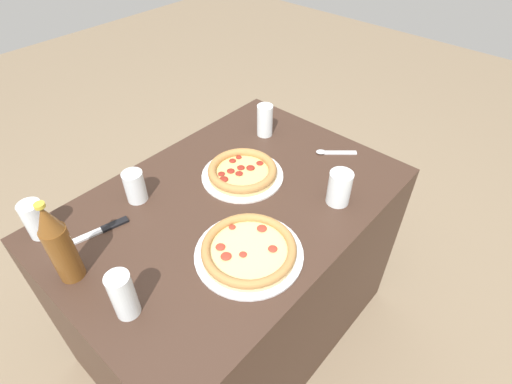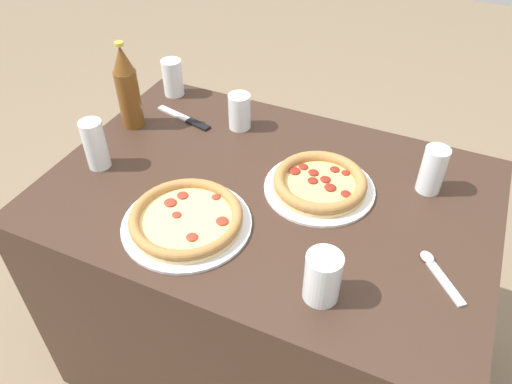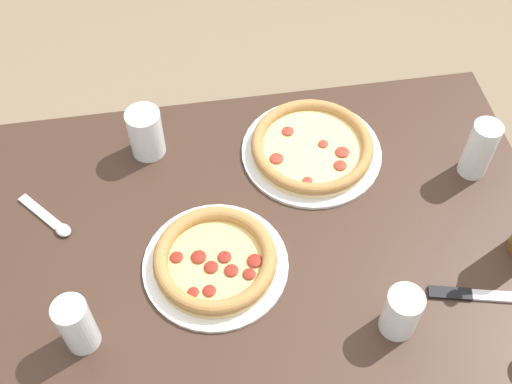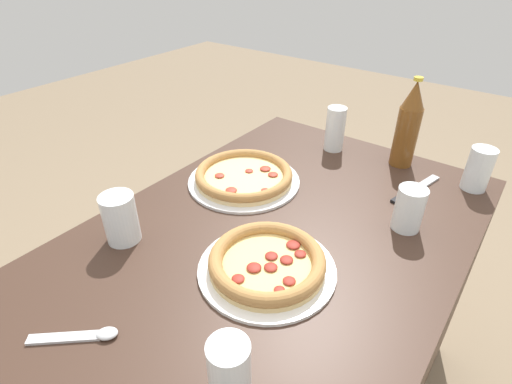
{
  "view_description": "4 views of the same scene",
  "coord_description": "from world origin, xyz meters",
  "px_view_note": "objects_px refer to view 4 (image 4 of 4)",
  "views": [
    {
      "loc": [
        0.68,
        0.72,
        1.69
      ],
      "look_at": [
        -0.03,
        0.09,
        0.85
      ],
      "focal_mm": 28.0,
      "sensor_mm": 36.0,
      "label": 1
    },
    {
      "loc": [
        -0.39,
        0.93,
        1.65
      ],
      "look_at": [
        0.0,
        0.07,
        0.82
      ],
      "focal_mm": 35.0,
      "sensor_mm": 36.0,
      "label": 2
    },
    {
      "loc": [
        -0.15,
        -0.72,
        1.91
      ],
      "look_at": [
        -0.02,
        0.06,
        0.85
      ],
      "focal_mm": 45.0,
      "sensor_mm": 36.0,
      "label": 3
    },
    {
      "loc": [
        -0.64,
        -0.41,
        1.38
      ],
      "look_at": [
        0.0,
        0.07,
        0.86
      ],
      "focal_mm": 28.0,
      "sensor_mm": 36.0,
      "label": 4
    }
  ],
  "objects_px": {
    "glass_cola": "(230,378)",
    "spoon": "(85,336)",
    "pizza_pepperoni": "(267,263)",
    "knife": "(414,191)",
    "glass_water": "(335,131)",
    "pizza_salami": "(244,176)",
    "glass_orange_juice": "(478,171)",
    "glass_mango_juice": "(409,210)",
    "beer_bottle": "(408,125)",
    "glass_lemonade": "(121,220)"
  },
  "relations": [
    {
      "from": "glass_lemonade",
      "to": "knife",
      "type": "distance_m",
      "value": 0.78
    },
    {
      "from": "pizza_salami",
      "to": "spoon",
      "type": "relative_size",
      "value": 2.39
    },
    {
      "from": "glass_cola",
      "to": "beer_bottle",
      "type": "bearing_deg",
      "value": 4.0
    },
    {
      "from": "glass_mango_juice",
      "to": "glass_lemonade",
      "type": "bearing_deg",
      "value": 130.62
    },
    {
      "from": "glass_mango_juice",
      "to": "beer_bottle",
      "type": "height_order",
      "value": "beer_bottle"
    },
    {
      "from": "glass_mango_juice",
      "to": "pizza_salami",
      "type": "bearing_deg",
      "value": 99.03
    },
    {
      "from": "pizza_pepperoni",
      "to": "glass_mango_juice",
      "type": "relative_size",
      "value": 2.66
    },
    {
      "from": "pizza_salami",
      "to": "glass_orange_juice",
      "type": "xyz_separation_m",
      "value": [
        0.36,
        -0.53,
        0.04
      ]
    },
    {
      "from": "glass_mango_juice",
      "to": "knife",
      "type": "relative_size",
      "value": 0.53
    },
    {
      "from": "knife",
      "to": "glass_water",
      "type": "bearing_deg",
      "value": 71.87
    },
    {
      "from": "pizza_pepperoni",
      "to": "knife",
      "type": "relative_size",
      "value": 1.4
    },
    {
      "from": "glass_orange_juice",
      "to": "knife",
      "type": "distance_m",
      "value": 0.18
    },
    {
      "from": "pizza_pepperoni",
      "to": "beer_bottle",
      "type": "relative_size",
      "value": 1.08
    },
    {
      "from": "spoon",
      "to": "glass_orange_juice",
      "type": "bearing_deg",
      "value": -24.55
    },
    {
      "from": "glass_water",
      "to": "glass_mango_juice",
      "type": "relative_size",
      "value": 1.3
    },
    {
      "from": "glass_cola",
      "to": "pizza_pepperoni",
      "type": "bearing_deg",
      "value": 24.59
    },
    {
      "from": "glass_lemonade",
      "to": "beer_bottle",
      "type": "distance_m",
      "value": 0.85
    },
    {
      "from": "pizza_pepperoni",
      "to": "glass_orange_juice",
      "type": "distance_m",
      "value": 0.67
    },
    {
      "from": "glass_orange_juice",
      "to": "glass_cola",
      "type": "bearing_deg",
      "value": 170.15
    },
    {
      "from": "glass_water",
      "to": "beer_bottle",
      "type": "bearing_deg",
      "value": -80.71
    },
    {
      "from": "pizza_salami",
      "to": "glass_water",
      "type": "height_order",
      "value": "glass_water"
    },
    {
      "from": "glass_cola",
      "to": "knife",
      "type": "distance_m",
      "value": 0.76
    },
    {
      "from": "glass_cola",
      "to": "glass_lemonade",
      "type": "bearing_deg",
      "value": 71.87
    },
    {
      "from": "glass_water",
      "to": "glass_lemonade",
      "type": "xyz_separation_m",
      "value": [
        -0.71,
        0.17,
        -0.01
      ]
    },
    {
      "from": "glass_mango_juice",
      "to": "knife",
      "type": "height_order",
      "value": "glass_mango_juice"
    },
    {
      "from": "pizza_pepperoni",
      "to": "knife",
      "type": "bearing_deg",
      "value": -16.46
    },
    {
      "from": "pizza_pepperoni",
      "to": "glass_cola",
      "type": "relative_size",
      "value": 2.25
    },
    {
      "from": "pizza_salami",
      "to": "knife",
      "type": "relative_size",
      "value": 1.52
    },
    {
      "from": "pizza_pepperoni",
      "to": "glass_orange_juice",
      "type": "relative_size",
      "value": 2.4
    },
    {
      "from": "spoon",
      "to": "glass_water",
      "type": "bearing_deg",
      "value": -0.18
    },
    {
      "from": "glass_orange_juice",
      "to": "glass_mango_juice",
      "type": "distance_m",
      "value": 0.31
    },
    {
      "from": "glass_water",
      "to": "glass_cola",
      "type": "relative_size",
      "value": 1.1
    },
    {
      "from": "knife",
      "to": "glass_mango_juice",
      "type": "bearing_deg",
      "value": -168.47
    },
    {
      "from": "glass_lemonade",
      "to": "glass_cola",
      "type": "bearing_deg",
      "value": -108.13
    },
    {
      "from": "glass_lemonade",
      "to": "beer_bottle",
      "type": "relative_size",
      "value": 0.44
    },
    {
      "from": "pizza_salami",
      "to": "knife",
      "type": "height_order",
      "value": "pizza_salami"
    },
    {
      "from": "pizza_pepperoni",
      "to": "glass_cola",
      "type": "bearing_deg",
      "value": -155.41
    },
    {
      "from": "pizza_salami",
      "to": "knife",
      "type": "xyz_separation_m",
      "value": [
        0.25,
        -0.41,
        -0.02
      ]
    },
    {
      "from": "knife",
      "to": "spoon",
      "type": "bearing_deg",
      "value": 159.67
    },
    {
      "from": "beer_bottle",
      "to": "knife",
      "type": "height_order",
      "value": "beer_bottle"
    },
    {
      "from": "glass_cola",
      "to": "spoon",
      "type": "bearing_deg",
      "value": 103.75
    },
    {
      "from": "glass_cola",
      "to": "spoon",
      "type": "xyz_separation_m",
      "value": [
        -0.07,
        0.28,
        -0.05
      ]
    },
    {
      "from": "pizza_pepperoni",
      "to": "glass_water",
      "type": "xyz_separation_m",
      "value": [
        0.6,
        0.16,
        0.04
      ]
    },
    {
      "from": "pizza_salami",
      "to": "glass_mango_juice",
      "type": "distance_m",
      "value": 0.45
    },
    {
      "from": "beer_bottle",
      "to": "knife",
      "type": "distance_m",
      "value": 0.2
    },
    {
      "from": "glass_orange_juice",
      "to": "knife",
      "type": "xyz_separation_m",
      "value": [
        -0.12,
        0.13,
        -0.05
      ]
    },
    {
      "from": "glass_lemonade",
      "to": "glass_mango_juice",
      "type": "bearing_deg",
      "value": -49.38
    },
    {
      "from": "beer_bottle",
      "to": "spoon",
      "type": "relative_size",
      "value": 2.02
    },
    {
      "from": "glass_lemonade",
      "to": "knife",
      "type": "bearing_deg",
      "value": -37.83
    },
    {
      "from": "pizza_pepperoni",
      "to": "glass_mango_juice",
      "type": "height_order",
      "value": "glass_mango_juice"
    }
  ]
}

